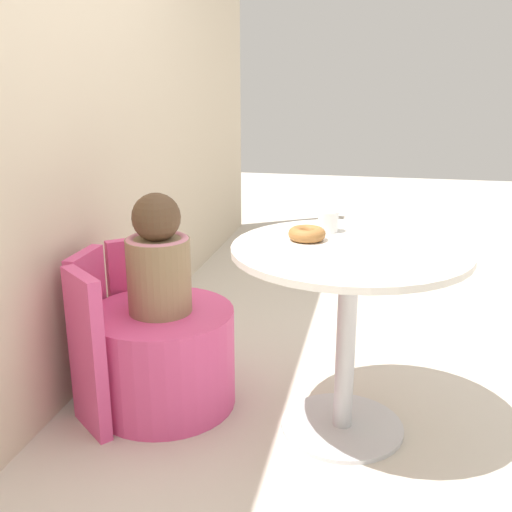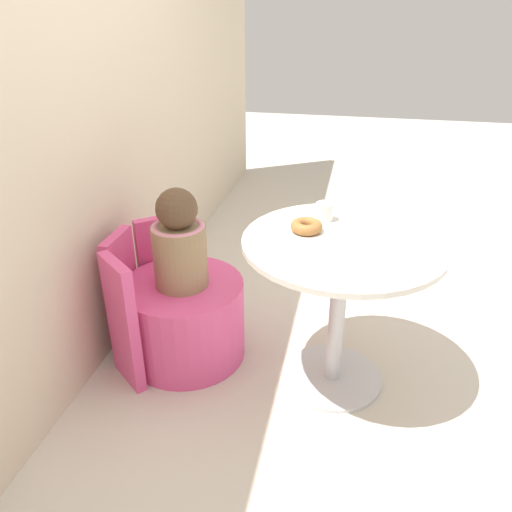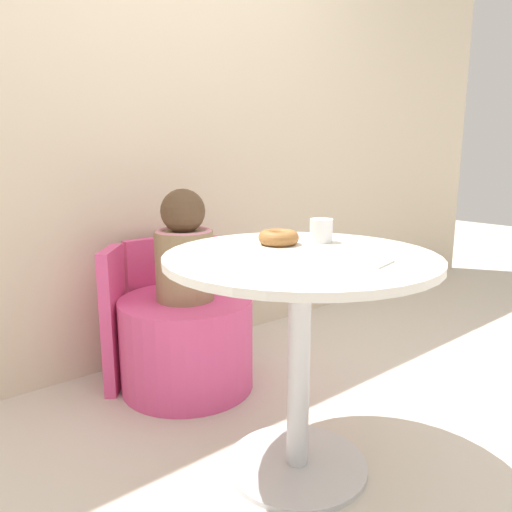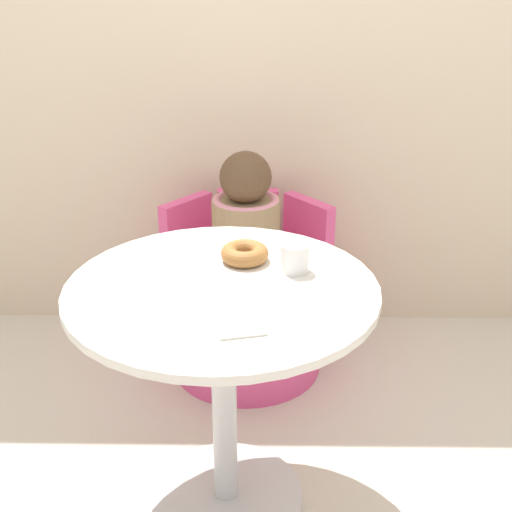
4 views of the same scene
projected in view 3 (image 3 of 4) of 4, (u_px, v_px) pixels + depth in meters
ground_plane at (310, 451)px, 1.77m from camera, size 12.00×12.00×0.00m
back_wall at (142, 116)px, 2.36m from camera, size 6.00×0.06×2.40m
round_table at (300, 308)px, 1.56m from camera, size 0.85×0.85×0.73m
tub_chair at (187, 343)px, 2.22m from camera, size 0.59×0.59×0.41m
booth_backrest at (159, 306)px, 2.37m from camera, size 0.69×0.25×0.63m
child_figure at (184, 250)px, 2.13m from camera, size 0.25×0.25×0.48m
donut at (279, 237)px, 1.68m from camera, size 0.14×0.14×0.05m
cup at (321, 231)px, 1.72m from camera, size 0.08×0.08×0.08m
paper_napkin at (368, 262)px, 1.41m from camera, size 0.14×0.14×0.01m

